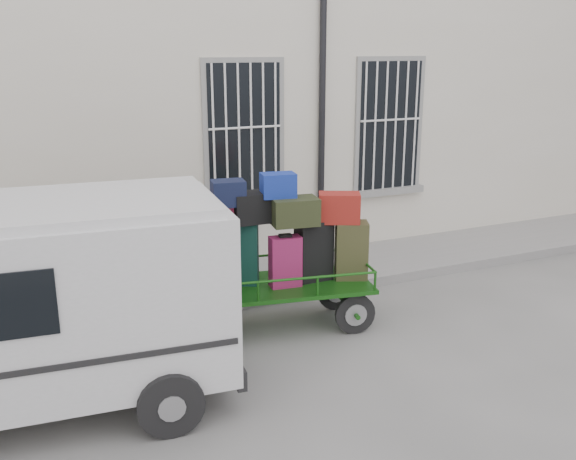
# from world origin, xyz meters

# --- Properties ---
(ground) EXTENTS (80.00, 80.00, 0.00)m
(ground) POSITION_xyz_m (0.00, 0.00, 0.00)
(ground) COLOR #62625D
(ground) RESTS_ON ground
(building) EXTENTS (24.00, 5.15, 6.00)m
(building) POSITION_xyz_m (0.00, 5.50, 3.00)
(building) COLOR beige
(building) RESTS_ON ground
(sidewalk) EXTENTS (24.00, 1.70, 0.15)m
(sidewalk) POSITION_xyz_m (0.00, 2.20, 0.07)
(sidewalk) COLOR gray
(sidewalk) RESTS_ON ground
(luggage_cart) EXTENTS (2.83, 1.49, 2.07)m
(luggage_cart) POSITION_xyz_m (-0.86, 0.64, 1.07)
(luggage_cart) COLOR black
(luggage_cart) RESTS_ON ground
(van) EXTENTS (4.44, 2.26, 2.16)m
(van) POSITION_xyz_m (-4.05, -0.19, 1.24)
(van) COLOR silver
(van) RESTS_ON ground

